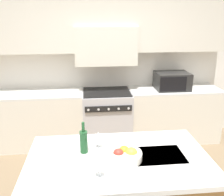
% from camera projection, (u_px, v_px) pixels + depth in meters
% --- Properties ---
extents(back_cabinetry, '(10.00, 0.46, 2.70)m').
position_uv_depth(back_cabinetry, '(105.00, 47.00, 4.14)').
color(back_cabinetry, silver).
rests_on(back_cabinetry, ground_plane).
extents(back_counter, '(3.87, 0.62, 0.93)m').
position_uv_depth(back_counter, '(107.00, 117.00, 4.27)').
color(back_counter, silver).
rests_on(back_counter, ground_plane).
extents(range_stove, '(0.79, 0.70, 0.92)m').
position_uv_depth(range_stove, '(107.00, 117.00, 4.25)').
color(range_stove, '#B7B7BC').
rests_on(range_stove, ground_plane).
extents(microwave, '(0.55, 0.43, 0.28)m').
position_uv_depth(microwave, '(172.00, 81.00, 4.18)').
color(microwave, black).
rests_on(microwave, back_counter).
extents(wine_bottle, '(0.07, 0.07, 0.29)m').
position_uv_depth(wine_bottle, '(84.00, 141.00, 2.20)').
color(wine_bottle, '#194723').
rests_on(wine_bottle, kitchen_island).
extents(wine_glass_near, '(0.08, 0.08, 0.16)m').
position_uv_depth(wine_glass_near, '(99.00, 164.00, 1.86)').
color(wine_glass_near, white).
rests_on(wine_glass_near, kitchen_island).
extents(wine_glass_far, '(0.08, 0.08, 0.16)m').
position_uv_depth(wine_glass_far, '(98.00, 137.00, 2.28)').
color(wine_glass_far, white).
rests_on(wine_glass_far, kitchen_island).
extents(fruit_bowl, '(0.29, 0.29, 0.11)m').
position_uv_depth(fruit_bowl, '(125.00, 155.00, 2.12)').
color(fruit_bowl, silver).
rests_on(fruit_bowl, kitchen_island).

